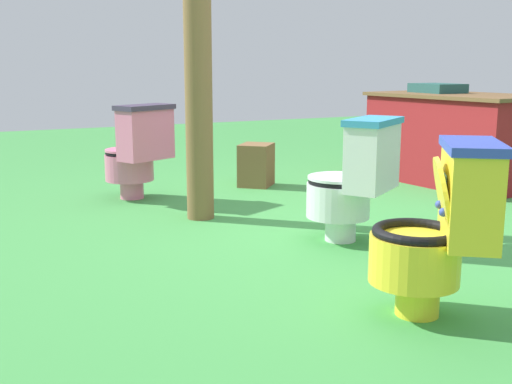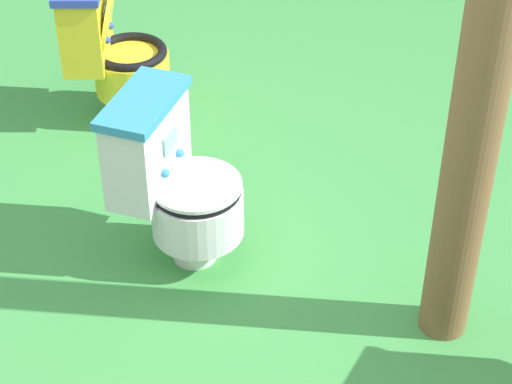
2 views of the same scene
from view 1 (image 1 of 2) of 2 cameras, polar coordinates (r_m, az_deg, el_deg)
ground at (r=4.24m, az=6.40°, el=-2.62°), size 14.00×14.00×0.00m
toilet_white at (r=3.69m, az=8.70°, el=1.10°), size 0.63×0.61×0.73m
toilet_pink at (r=4.91m, az=-10.65°, el=3.58°), size 0.61×0.57×0.73m
toilet_yellow at (r=2.67m, az=16.13°, el=-3.12°), size 0.62×0.63×0.73m
vendor_table at (r=5.81m, az=17.41°, el=4.67°), size 1.55×1.02×0.85m
wooden_post at (r=4.20m, az=-5.19°, el=10.10°), size 0.18×0.18×1.86m
small_crate at (r=5.41m, az=0.02°, el=2.44°), size 0.39×0.38×0.36m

